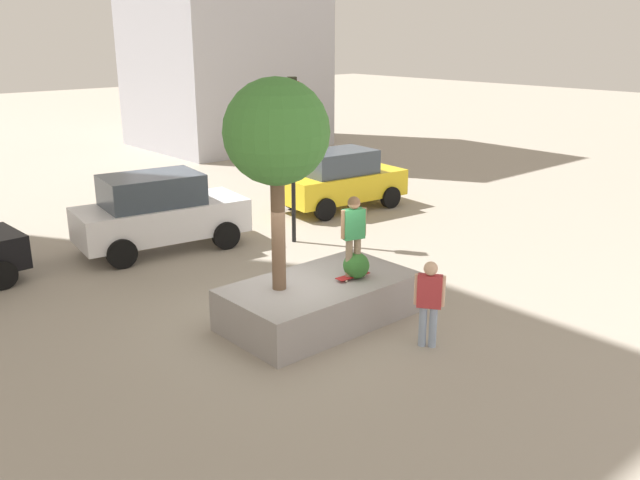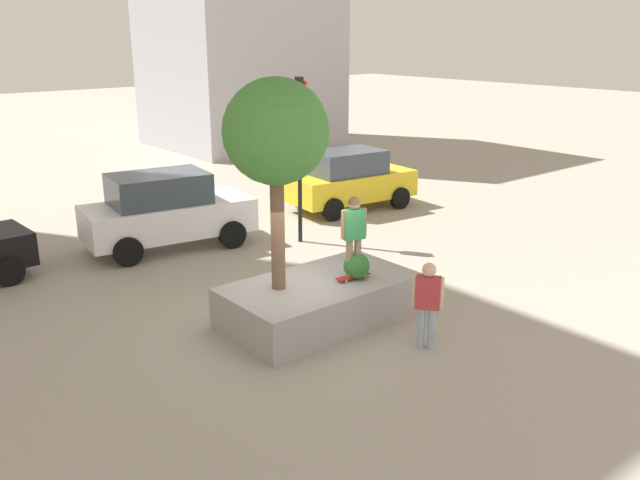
# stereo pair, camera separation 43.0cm
# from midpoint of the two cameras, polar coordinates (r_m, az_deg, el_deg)

# --- Properties ---
(ground_plane) EXTENTS (120.00, 120.00, 0.00)m
(ground_plane) POSITION_cam_midpoint_polar(r_m,az_deg,el_deg) (14.27, -3.48, -6.91)
(ground_plane) COLOR #9E9384
(planter_ledge) EXTENTS (4.01, 2.23, 0.88)m
(planter_ledge) POSITION_cam_midpoint_polar(r_m,az_deg,el_deg) (14.12, -0.88, -5.21)
(planter_ledge) COLOR gray
(planter_ledge) RESTS_ON ground
(plaza_tree) EXTENTS (2.04, 2.04, 4.18)m
(plaza_tree) POSITION_cam_midpoint_polar(r_m,az_deg,el_deg) (12.81, -4.70, 8.96)
(plaza_tree) COLOR brown
(plaza_tree) RESTS_ON planter_ledge
(boxwood_shrub) EXTENTS (0.56, 0.56, 0.56)m
(boxwood_shrub) POSITION_cam_midpoint_polar(r_m,az_deg,el_deg) (14.06, 2.22, -2.17)
(boxwood_shrub) COLOR #2D6628
(boxwood_shrub) RESTS_ON planter_ledge
(skateboard) EXTENTS (0.81, 0.25, 0.07)m
(skateboard) POSITION_cam_midpoint_polar(r_m,az_deg,el_deg) (14.09, 1.93, -3.08)
(skateboard) COLOR #A51E1E
(skateboard) RESTS_ON planter_ledge
(skateboarder) EXTENTS (0.56, 0.31, 1.70)m
(skateboarder) POSITION_cam_midpoint_polar(r_m,az_deg,el_deg) (13.78, 1.98, 0.81)
(skateboarder) COLOR #847056
(skateboarder) RESTS_ON skateboard
(police_car) EXTENTS (4.83, 2.67, 2.14)m
(police_car) POSITION_cam_midpoint_polar(r_m,az_deg,el_deg) (19.09, -14.14, 2.35)
(police_car) COLOR white
(police_car) RESTS_ON ground
(taxi_cab) EXTENTS (4.53, 2.40, 2.03)m
(taxi_cab) POSITION_cam_midpoint_polar(r_m,az_deg,el_deg) (22.88, 1.24, 5.19)
(taxi_cab) COLOR gold
(taxi_cab) RESTS_ON ground
(traffic_light_corner) EXTENTS (0.37, 0.37, 4.67)m
(traffic_light_corner) POSITION_cam_midpoint_polar(r_m,az_deg,el_deg) (18.79, -2.96, 9.13)
(traffic_light_corner) COLOR black
(traffic_light_corner) RESTS_ON ground
(bystander_watching) EXTENTS (0.43, 0.50, 1.73)m
(bystander_watching) POSITION_cam_midpoint_polar(r_m,az_deg,el_deg) (12.92, 8.32, -4.91)
(bystander_watching) COLOR #8C9EB7
(bystander_watching) RESTS_ON ground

